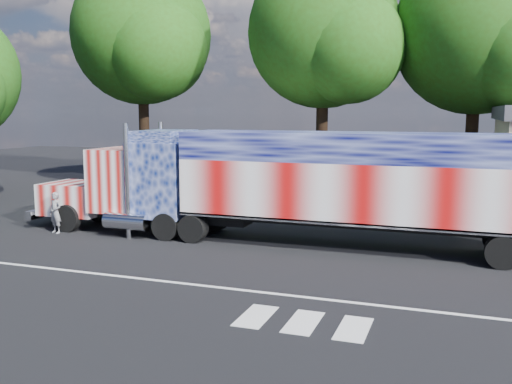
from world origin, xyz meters
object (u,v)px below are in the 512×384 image
(semi_truck, at_px, (298,183))
(coach_bus, at_px, (233,172))
(tree_nw_a, at_px, (143,35))
(woman, at_px, (55,213))
(tree_ne_a, at_px, (480,32))
(tree_n_mid, at_px, (326,33))

(semi_truck, bearing_deg, coach_bus, 126.53)
(semi_truck, height_order, coach_bus, semi_truck)
(tree_nw_a, bearing_deg, woman, -72.51)
(semi_truck, xyz_separation_m, tree_ne_a, (6.35, 14.31, 7.00))
(semi_truck, height_order, tree_nw_a, tree_nw_a)
(semi_truck, relative_size, tree_nw_a, 1.43)
(tree_ne_a, distance_m, tree_nw_a, 21.18)
(coach_bus, bearing_deg, semi_truck, -53.47)
(tree_nw_a, bearing_deg, coach_bus, -34.54)
(woman, bearing_deg, semi_truck, 23.86)
(woman, distance_m, tree_ne_a, 24.22)
(tree_nw_a, bearing_deg, semi_truck, -43.57)
(tree_ne_a, xyz_separation_m, tree_nw_a, (-21.17, -0.21, 0.71))
(tree_n_mid, relative_size, tree_nw_a, 0.95)
(tree_n_mid, xyz_separation_m, tree_nw_a, (-12.71, 0.86, 0.52))
(woman, height_order, tree_ne_a, tree_ne_a)
(tree_ne_a, bearing_deg, tree_nw_a, -179.42)
(coach_bus, height_order, tree_ne_a, tree_ne_a)
(tree_n_mid, height_order, tree_nw_a, tree_nw_a)
(coach_bus, relative_size, woman, 6.82)
(woman, bearing_deg, coach_bus, 82.22)
(tree_ne_a, relative_size, tree_nw_a, 0.95)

